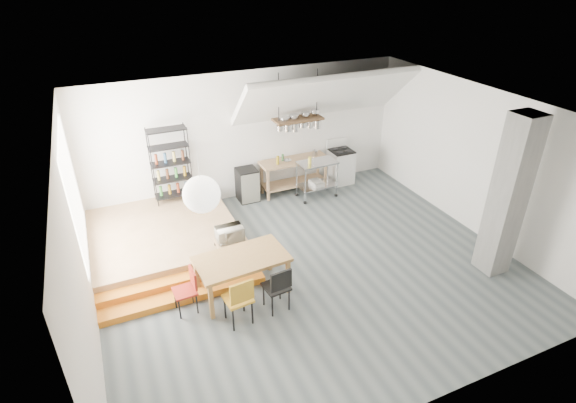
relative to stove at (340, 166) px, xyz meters
name	(u,v)px	position (x,y,z in m)	size (l,w,h in m)	color
floor	(309,266)	(-2.50, -3.16, -0.48)	(8.00, 8.00, 0.00)	#4B5556
wall_back	(248,136)	(-2.50, 0.34, 1.12)	(8.00, 0.04, 3.20)	silver
wall_left	(78,246)	(-6.50, -3.16, 1.12)	(0.04, 7.00, 3.20)	silver
wall_right	(476,161)	(1.50, -3.16, 1.12)	(0.04, 7.00, 3.20)	silver
ceiling	(314,112)	(-2.50, -3.16, 2.72)	(8.00, 7.00, 0.02)	white
slope_ceiling	(325,96)	(-0.70, -0.26, 2.07)	(4.40, 1.80, 0.15)	white
window_pane	(74,193)	(-6.48, -1.66, 1.32)	(0.02, 2.50, 2.20)	white
platform	(165,236)	(-5.00, -1.16, -0.28)	(3.00, 3.00, 0.40)	olive
step_lower	(185,296)	(-5.00, -3.11, -0.41)	(3.00, 0.35, 0.13)	orange
step_upper	(181,282)	(-5.00, -2.76, -0.35)	(3.00, 0.35, 0.27)	orange
concrete_column	(508,197)	(0.80, -4.66, 1.12)	(0.50, 0.50, 3.20)	slate
kitchen_counter	(294,170)	(-1.40, -0.01, 0.15)	(1.80, 0.60, 0.91)	olive
stove	(340,166)	(0.00, 0.00, 0.00)	(0.60, 0.60, 1.18)	white
pot_rack	(299,122)	(-1.37, -0.23, 1.50)	(1.20, 0.50, 1.43)	#3F2B19
wire_shelving	(170,164)	(-4.50, 0.04, 0.85)	(0.88, 0.38, 1.80)	black
microwave_shelf	(230,240)	(-3.90, -2.41, 0.07)	(0.60, 0.40, 0.16)	olive
paper_lantern	(202,194)	(-4.57, -3.40, 1.72)	(0.60, 0.60, 0.60)	white
dining_table	(242,261)	(-3.97, -3.36, 0.21)	(1.69, 1.03, 0.78)	olive
chair_mustard	(239,297)	(-4.28, -4.12, 0.09)	(0.48, 0.48, 0.95)	gold
chair_black	(278,286)	(-3.57, -4.07, 0.06)	(0.45, 0.45, 0.91)	black
chair_olive	(238,248)	(-3.81, -2.61, 0.00)	(0.38, 0.38, 0.80)	#545A2A
chair_red	(188,287)	(-4.98, -3.43, 0.02)	(0.40, 0.40, 0.83)	#A42317
rolling_cart	(317,174)	(-1.00, -0.52, 0.15)	(1.01, 0.59, 0.98)	silver
mini_fridge	(247,185)	(-2.68, 0.04, -0.06)	(0.50, 0.50, 0.85)	black
microwave	(230,234)	(-3.90, -2.41, 0.23)	(0.52, 0.35, 0.29)	beige
bowl	(287,161)	(-1.61, -0.06, 0.45)	(0.20, 0.20, 0.05)	silver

